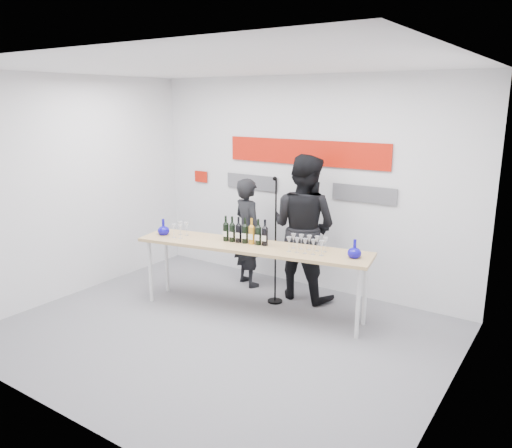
% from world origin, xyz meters
% --- Properties ---
extents(ground, '(5.00, 5.00, 0.00)m').
position_xyz_m(ground, '(0.00, 0.00, 0.00)').
color(ground, slate).
rests_on(ground, ground).
extents(back_wall, '(5.00, 0.04, 3.00)m').
position_xyz_m(back_wall, '(0.00, 2.00, 1.50)').
color(back_wall, silver).
rests_on(back_wall, ground).
extents(signage, '(3.38, 0.02, 0.79)m').
position_xyz_m(signage, '(-0.06, 1.97, 1.81)').
color(signage, '#B61607').
rests_on(signage, back_wall).
extents(tasting_table, '(3.06, 1.15, 0.90)m').
position_xyz_m(tasting_table, '(-0.04, 0.71, 0.83)').
color(tasting_table, tan).
rests_on(tasting_table, ground).
extents(wine_bottles, '(0.62, 0.19, 0.33)m').
position_xyz_m(wine_bottles, '(-0.16, 0.74, 1.06)').
color(wine_bottles, black).
rests_on(wine_bottles, tasting_table).
extents(decanter_left, '(0.16, 0.16, 0.21)m').
position_xyz_m(decanter_left, '(-1.31, 0.47, 1.01)').
color(decanter_left, '#10089B').
rests_on(decanter_left, tasting_table).
extents(decanter_right, '(0.16, 0.16, 0.21)m').
position_xyz_m(decanter_right, '(1.23, 0.95, 1.01)').
color(decanter_right, '#10089B').
rests_on(decanter_right, tasting_table).
extents(glasses_left, '(0.19, 0.24, 0.18)m').
position_xyz_m(glasses_left, '(-1.05, 0.52, 0.99)').
color(glasses_left, silver).
rests_on(glasses_left, tasting_table).
extents(glasses_right, '(0.49, 0.30, 0.18)m').
position_xyz_m(glasses_right, '(0.67, 0.85, 0.99)').
color(glasses_right, silver).
rests_on(glasses_right, tasting_table).
extents(presenter_left, '(0.68, 0.59, 1.58)m').
position_xyz_m(presenter_left, '(-0.66, 1.52, 0.79)').
color(presenter_left, black).
rests_on(presenter_left, ground).
extents(presenter_right, '(1.00, 0.79, 1.98)m').
position_xyz_m(presenter_right, '(0.23, 1.55, 0.99)').
color(presenter_right, black).
rests_on(presenter_right, ground).
extents(mic_stand, '(0.20, 0.20, 1.72)m').
position_xyz_m(mic_stand, '(0.03, 1.16, 0.52)').
color(mic_stand, black).
rests_on(mic_stand, ground).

